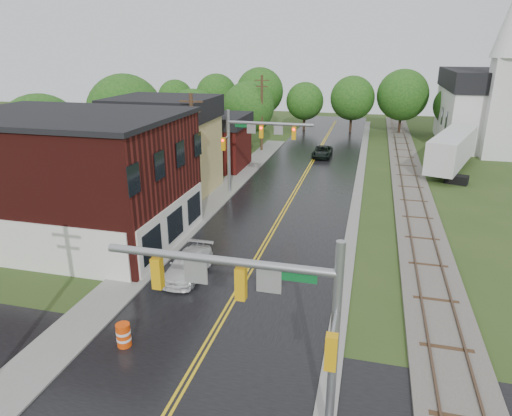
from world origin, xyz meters
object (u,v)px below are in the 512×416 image
at_px(tree_left_b, 127,114).
at_px(utility_pole_b, 193,151).
at_px(traffic_signal_near, 265,302).
at_px(utility_pole_c, 262,112).
at_px(tree_left_c, 194,117).
at_px(tree_left_e, 249,109).
at_px(suv_dark, 322,152).
at_px(semi_trailer, 452,149).
at_px(pickup_white, 188,265).
at_px(construction_barrel, 124,335).
at_px(traffic_signal_far, 253,138).
at_px(brick_building, 72,178).
at_px(tree_left_a, 43,138).
at_px(church, 489,100).

bearing_deg(tree_left_b, utility_pole_b, -41.86).
relative_size(traffic_signal_near, tree_left_b, 0.76).
bearing_deg(utility_pole_c, tree_left_c, -149.80).
distance_m(tree_left_b, tree_left_e, 16.67).
distance_m(utility_pole_c, tree_left_b, 16.42).
bearing_deg(suv_dark, semi_trailer, -12.59).
bearing_deg(traffic_signal_near, pickup_white, 124.65).
distance_m(utility_pole_b, construction_barrel, 17.84).
height_order(tree_left_c, construction_barrel, tree_left_c).
relative_size(suv_dark, semi_trailer, 0.35).
bearing_deg(traffic_signal_far, suv_dark, 74.61).
relative_size(tree_left_e, suv_dark, 1.82).
relative_size(utility_pole_b, tree_left_c, 1.18).
height_order(utility_pole_c, pickup_white, utility_pole_c).
relative_size(brick_building, semi_trailer, 1.13).
bearing_deg(tree_left_e, semi_trailer, -15.55).
relative_size(traffic_signal_far, tree_left_e, 0.90).
bearing_deg(suv_dark, tree_left_c, -169.81).
relative_size(utility_pole_b, semi_trailer, 0.71).
bearing_deg(brick_building, pickup_white, -19.82).
bearing_deg(brick_building, utility_pole_c, 78.91).
distance_m(traffic_signal_near, pickup_white, 12.51).
bearing_deg(tree_left_a, traffic_signal_far, 17.30).
relative_size(church, construction_barrel, 18.50).
distance_m(traffic_signal_near, suv_dark, 40.82).
height_order(tree_left_b, tree_left_e, tree_left_b).
distance_m(tree_left_c, suv_dark, 15.38).
bearing_deg(tree_left_a, tree_left_c, 71.57).
bearing_deg(church, tree_left_a, -141.37).
distance_m(traffic_signal_far, construction_barrel, 22.46).
bearing_deg(utility_pole_b, church, 49.82).
relative_size(tree_left_e, semi_trailer, 0.64).
xyz_separation_m(church, construction_barrel, (-23.44, -48.75, -5.29)).
relative_size(traffic_signal_far, utility_pole_c, 0.82).
bearing_deg(semi_trailer, pickup_white, -122.09).
relative_size(church, utility_pole_b, 2.22).
height_order(brick_building, tree_left_a, tree_left_a).
distance_m(tree_left_e, suv_dark, 11.05).
relative_size(utility_pole_c, tree_left_b, 0.93).
bearing_deg(tree_left_e, tree_left_a, -114.62).
height_order(church, utility_pole_b, church).
relative_size(tree_left_e, pickup_white, 1.84).
distance_m(brick_building, tree_left_b, 17.80).
height_order(traffic_signal_near, tree_left_b, tree_left_b).
xyz_separation_m(tree_left_c, tree_left_e, (5.00, 6.00, 0.30)).
height_order(brick_building, semi_trailer, brick_building).
height_order(utility_pole_b, semi_trailer, utility_pole_b).
height_order(church, tree_left_e, church).
bearing_deg(semi_trailer, utility_pole_b, -140.30).
bearing_deg(utility_pole_b, brick_building, -129.07).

